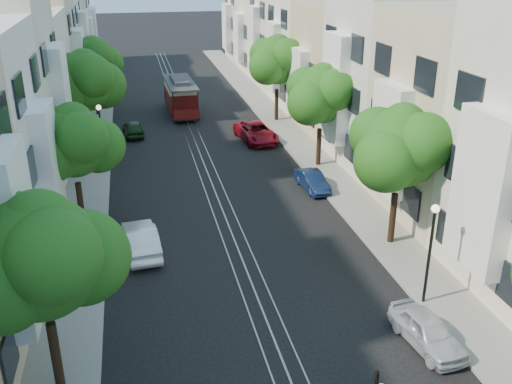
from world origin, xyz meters
TOP-DOWN VIEW (x-y plane):
  - ground at (0.00, 28.00)m, footprint 200.00×200.00m
  - sidewalk_east at (7.25, 28.00)m, footprint 2.50×80.00m
  - sidewalk_west at (-7.25, 28.00)m, footprint 2.50×80.00m
  - rail_left at (-0.55, 28.00)m, footprint 0.06×80.00m
  - rail_slot at (0.00, 28.00)m, footprint 0.06×80.00m
  - rail_right at (0.55, 28.00)m, footprint 0.06×80.00m
  - lane_line at (0.00, 28.00)m, footprint 0.08×80.00m
  - townhouses_east at (11.87, 27.91)m, footprint 7.75×72.00m
  - townhouses_west at (-11.87, 27.91)m, footprint 7.75×72.00m
  - tree_e_b at (7.26, 8.98)m, footprint 4.93×4.08m
  - tree_e_c at (7.26, 19.98)m, footprint 4.84×3.99m
  - tree_e_d at (7.26, 30.98)m, footprint 5.01×4.16m
  - tree_w_a at (-7.14, 1.98)m, footprint 4.93×4.08m
  - tree_w_b at (-7.14, 13.98)m, footprint 4.72×3.87m
  - tree_w_c at (-7.14, 24.98)m, footprint 5.13×4.28m
  - tree_w_d at (-7.14, 35.98)m, footprint 4.84×3.99m
  - lamp_east at (6.30, 4.00)m, footprint 0.32×0.32m
  - lamp_west at (-6.30, 22.00)m, footprint 0.32×0.32m
  - cable_car at (-0.21, 35.14)m, footprint 2.51×7.33m
  - parked_car_e_near at (5.17, 1.64)m, footprint 1.81×3.57m
  - parked_car_e_mid at (5.60, 16.23)m, footprint 1.39×3.33m
  - parked_car_e_far at (4.40, 26.08)m, footprint 2.82×5.09m
  - parked_car_w_mid at (-4.40, 10.65)m, footprint 1.80×4.16m
  - parked_car_w_far at (-4.40, 29.29)m, footprint 1.71×3.54m

SIDE VIEW (x-z plane):
  - ground at x=0.00m, z-range 0.00..0.00m
  - lane_line at x=0.00m, z-range 0.00..0.01m
  - rail_left at x=-0.55m, z-range 0.00..0.02m
  - rail_slot at x=0.00m, z-range 0.00..0.02m
  - rail_right at x=0.55m, z-range 0.00..0.02m
  - sidewalk_east at x=7.25m, z-range 0.00..0.12m
  - sidewalk_west at x=-7.25m, z-range 0.00..0.12m
  - parked_car_e_mid at x=5.60m, z-range 0.00..1.07m
  - parked_car_e_near at x=5.17m, z-range 0.00..1.17m
  - parked_car_w_far at x=-4.40m, z-range 0.00..1.17m
  - parked_car_w_mid at x=-4.40m, z-range 0.00..1.33m
  - parked_car_e_far at x=4.40m, z-range 0.00..1.35m
  - cable_car at x=-0.21m, z-range 0.26..3.05m
  - lamp_east at x=6.30m, z-range 0.77..4.93m
  - lamp_west at x=-6.30m, z-range 0.77..4.93m
  - tree_w_b at x=-7.14m, z-range 1.26..7.53m
  - tree_e_c at x=7.26m, z-range 1.34..7.86m
  - tree_w_d at x=-7.14m, z-range 1.34..7.86m
  - tree_e_b at x=7.26m, z-range 1.39..8.07m
  - tree_w_a at x=-7.14m, z-range 1.39..8.07m
  - tree_e_d at x=7.26m, z-range 1.44..8.29m
  - tree_w_c at x=-7.14m, z-range 1.52..8.62m
  - townhouses_west at x=-11.87m, z-range -0.80..10.96m
  - townhouses_east at x=11.87m, z-range -0.82..11.18m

